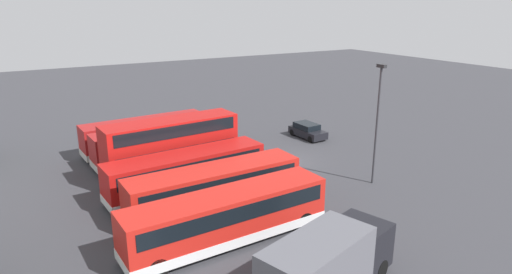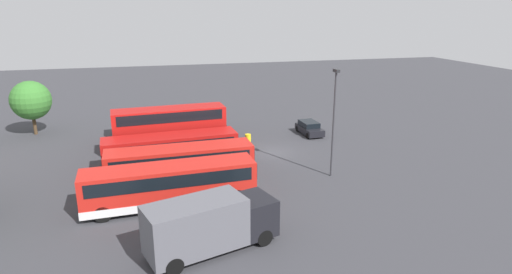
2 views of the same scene
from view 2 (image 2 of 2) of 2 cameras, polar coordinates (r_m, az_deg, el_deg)
name	(u,v)px [view 2 (image 2 of 2)]	position (r m, az deg, el deg)	size (l,w,h in m)	color
ground_plane	(273,152)	(40.81, 2.36, -2.04)	(140.00, 140.00, 0.00)	#38383D
bus_single_deck_near_end	(170,184)	(29.96, -11.46, -6.21)	(3.08, 11.94, 2.95)	red
bus_single_deck_second	(181,164)	(33.63, -10.11, -3.55)	(2.85, 11.43, 2.95)	red
bus_single_deck_third	(171,150)	(36.95, -11.34, -1.75)	(3.34, 11.47, 2.95)	#B71411
bus_double_decker_fourth	(170,130)	(39.94, -11.49, 0.88)	(3.28, 10.36, 4.55)	#B71411
bus_single_deck_fifth	(167,128)	(43.99, -11.87, 1.21)	(3.21, 10.32, 2.95)	#A51919
bus_single_deck_sixth	(167,120)	(47.14, -11.89, 2.25)	(3.28, 11.17, 2.95)	#A51919
box_truck_blue	(210,224)	(24.23, -6.27, -11.53)	(4.55, 7.90, 3.20)	#595960
car_hatchback_silver	(309,128)	(46.77, 7.20, 1.20)	(4.13, 1.98, 1.43)	black
lamp_post_tall	(334,116)	(34.09, 10.46, 2.81)	(0.70, 0.30, 8.79)	#38383D
waste_bin_yellow	(248,139)	(43.35, -1.09, -0.23)	(0.60, 0.60, 0.95)	yellow
tree_rightmost	(31,100)	(51.73, -28.06, 4.38)	(4.19, 4.19, 5.90)	#4C3823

